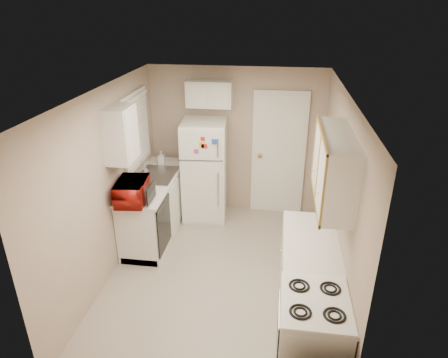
# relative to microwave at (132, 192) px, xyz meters

# --- Properties ---
(floor) EXTENTS (3.80, 3.80, 0.00)m
(floor) POSITION_rel_microwave_xyz_m (1.15, -0.16, -1.05)
(floor) COLOR #BEB1A0
(floor) RESTS_ON ground
(ceiling) EXTENTS (3.80, 3.80, 0.00)m
(ceiling) POSITION_rel_microwave_xyz_m (1.15, -0.16, 1.35)
(ceiling) COLOR white
(ceiling) RESTS_ON floor
(wall_left) EXTENTS (3.80, 3.80, 0.00)m
(wall_left) POSITION_rel_microwave_xyz_m (-0.25, -0.16, 0.15)
(wall_left) COLOR tan
(wall_left) RESTS_ON floor
(wall_right) EXTENTS (3.80, 3.80, 0.00)m
(wall_right) POSITION_rel_microwave_xyz_m (2.55, -0.16, 0.15)
(wall_right) COLOR tan
(wall_right) RESTS_ON floor
(wall_back) EXTENTS (2.80, 2.80, 0.00)m
(wall_back) POSITION_rel_microwave_xyz_m (1.15, 1.74, 0.15)
(wall_back) COLOR tan
(wall_back) RESTS_ON floor
(wall_front) EXTENTS (2.80, 2.80, 0.00)m
(wall_front) POSITION_rel_microwave_xyz_m (1.15, -2.06, 0.15)
(wall_front) COLOR tan
(wall_front) RESTS_ON floor
(left_counter) EXTENTS (0.60, 1.80, 0.90)m
(left_counter) POSITION_rel_microwave_xyz_m (0.05, 0.74, -0.60)
(left_counter) COLOR silver
(left_counter) RESTS_ON floor
(dishwasher) EXTENTS (0.03, 0.58, 0.72)m
(dishwasher) POSITION_rel_microwave_xyz_m (0.34, 0.14, -0.56)
(dishwasher) COLOR black
(dishwasher) RESTS_ON floor
(sink) EXTENTS (0.54, 0.74, 0.16)m
(sink) POSITION_rel_microwave_xyz_m (0.05, 0.89, -0.19)
(sink) COLOR gray
(sink) RESTS_ON left_counter
(microwave) EXTENTS (0.57, 0.36, 0.36)m
(microwave) POSITION_rel_microwave_xyz_m (0.00, 0.00, 0.00)
(microwave) COLOR maroon
(microwave) RESTS_ON left_counter
(soap_bottle) EXTENTS (0.11, 0.11, 0.22)m
(soap_bottle) POSITION_rel_microwave_xyz_m (0.00, 1.32, -0.05)
(soap_bottle) COLOR silver
(soap_bottle) RESTS_ON left_counter
(window_blinds) EXTENTS (0.10, 0.98, 1.08)m
(window_blinds) POSITION_rel_microwave_xyz_m (-0.21, 0.89, 0.55)
(window_blinds) COLOR silver
(window_blinds) RESTS_ON wall_left
(upper_cabinet_left) EXTENTS (0.30, 0.45, 0.70)m
(upper_cabinet_left) POSITION_rel_microwave_xyz_m (-0.10, 0.06, 0.75)
(upper_cabinet_left) COLOR silver
(upper_cabinet_left) RESTS_ON wall_left
(refrigerator) EXTENTS (0.72, 0.70, 1.63)m
(refrigerator) POSITION_rel_microwave_xyz_m (0.70, 1.34, -0.23)
(refrigerator) COLOR silver
(refrigerator) RESTS_ON floor
(cabinet_over_fridge) EXTENTS (0.70, 0.30, 0.40)m
(cabinet_over_fridge) POSITION_rel_microwave_xyz_m (0.75, 1.59, 0.95)
(cabinet_over_fridge) COLOR silver
(cabinet_over_fridge) RESTS_ON wall_back
(interior_door) EXTENTS (0.86, 0.06, 2.08)m
(interior_door) POSITION_rel_microwave_xyz_m (1.85, 1.70, -0.03)
(interior_door) COLOR silver
(interior_door) RESTS_ON floor
(right_counter) EXTENTS (0.60, 2.00, 0.90)m
(right_counter) POSITION_rel_microwave_xyz_m (2.25, -0.96, -0.60)
(right_counter) COLOR silver
(right_counter) RESTS_ON floor
(stove) EXTENTS (0.60, 0.74, 0.90)m
(stove) POSITION_rel_microwave_xyz_m (2.24, -1.59, -0.60)
(stove) COLOR silver
(stove) RESTS_ON floor
(upper_cabinet_right) EXTENTS (0.30, 1.20, 0.70)m
(upper_cabinet_right) POSITION_rel_microwave_xyz_m (2.40, -0.66, 0.75)
(upper_cabinet_right) COLOR silver
(upper_cabinet_right) RESTS_ON wall_right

